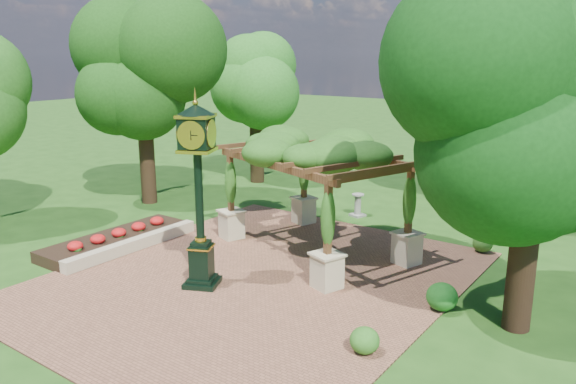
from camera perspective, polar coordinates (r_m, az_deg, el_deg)
The scene contains 14 objects.
ground at distance 15.13m, azimuth -5.62°, elevation -9.99°, with size 120.00×120.00×0.00m, color #1E4714.
brick_plaza at distance 15.82m, azimuth -3.21°, elevation -8.76°, with size 10.00×12.00×0.04m, color brown.
border_wall at distance 18.52m, azimuth -15.41°, elevation -5.22°, with size 0.35×5.00×0.40m, color #C6B793.
flower_bed at distance 19.21m, azimuth -17.11°, elevation -4.71°, with size 1.50×5.00×0.36m, color red.
pedestal_clock at distance 14.62m, azimuth -9.10°, elevation 1.28°, with size 1.29×1.29×4.95m.
pergola at distance 17.16m, azimuth 2.70°, elevation 3.59°, with size 6.75×5.36×3.70m.
sundial at distance 21.70m, azimuth 7.10°, elevation -1.47°, with size 0.60×0.60×0.88m.
shrub_front at distance 12.16m, azimuth 7.79°, elevation -14.70°, with size 0.63×0.63×0.56m, color #29621C.
shrub_mid at distance 14.32m, azimuth 15.38°, elevation -10.22°, with size 0.76×0.76×0.69m, color #195919.
shrub_back at distance 18.68m, azimuth 19.17°, elevation -4.95°, with size 0.62×0.62×0.56m, color #295618.
tree_west_near at distance 23.56m, azimuth -14.62°, elevation 11.44°, with size 3.88×3.88×7.68m.
tree_west_far at distance 26.79m, azimuth -3.28°, elevation 11.91°, with size 3.77×3.77×7.56m.
tree_north at distance 24.26m, azimuth 19.83°, elevation 9.00°, with size 3.75×3.75×6.37m.
tree_east_near at distance 12.87m, azimuth 24.12°, elevation 7.79°, with size 4.10×4.10×7.30m.
Camera 1 is at (9.22, -10.31, 6.13)m, focal length 35.00 mm.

